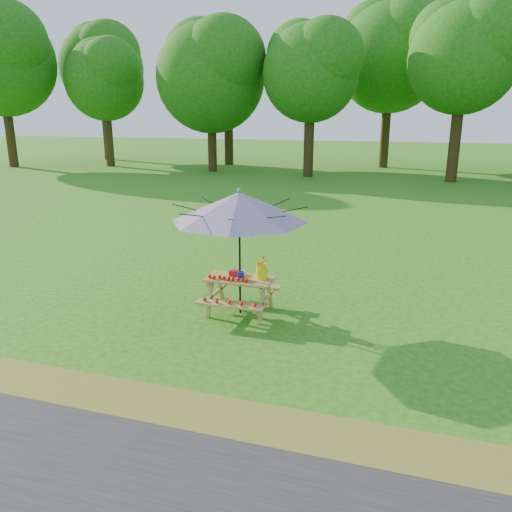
% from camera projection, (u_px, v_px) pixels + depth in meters
% --- Properties ---
extents(ground, '(120.00, 120.00, 0.00)m').
position_uv_depth(ground, '(273.00, 329.00, 8.39)').
color(ground, '#216B14').
rests_on(ground, ground).
extents(drygrass_strip, '(120.00, 1.20, 0.01)m').
position_uv_depth(drygrass_strip, '(209.00, 424.00, 5.82)').
color(drygrass_strip, olive).
rests_on(drygrass_strip, ground).
extents(treeline, '(60.00, 12.00, 16.00)m').
position_uv_depth(treeline, '(386.00, 25.00, 26.35)').
color(treeline, '#17590F').
rests_on(treeline, ground).
extents(picnic_table, '(1.20, 1.32, 0.67)m').
position_uv_depth(picnic_table, '(240.00, 296.00, 8.97)').
color(picnic_table, '#A18449').
rests_on(picnic_table, ground).
extents(patio_umbrella, '(2.80, 2.80, 2.27)m').
position_uv_depth(patio_umbrella, '(239.00, 207.00, 8.53)').
color(patio_umbrella, black).
rests_on(patio_umbrella, ground).
extents(produce_bins, '(0.32, 0.34, 0.13)m').
position_uv_depth(produce_bins, '(238.00, 274.00, 8.92)').
color(produce_bins, red).
rests_on(produce_bins, picnic_table).
extents(tomatoes_row, '(0.77, 0.13, 0.07)m').
position_uv_depth(tomatoes_row, '(229.00, 278.00, 8.75)').
color(tomatoes_row, red).
rests_on(tomatoes_row, picnic_table).
extents(flower_bucket, '(0.32, 0.29, 0.45)m').
position_uv_depth(flower_bucket, '(262.00, 266.00, 8.78)').
color(flower_bucket, '#FEFF0D').
rests_on(flower_bucket, picnic_table).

